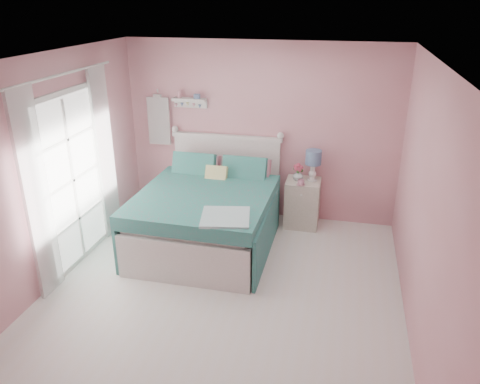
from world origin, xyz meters
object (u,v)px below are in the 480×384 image
at_px(nightstand, 302,203).
at_px(table_lamp, 313,160).
at_px(teacup, 301,182).
at_px(bed, 208,215).
at_px(vase, 298,175).

xyz_separation_m(nightstand, table_lamp, (0.12, 0.04, 0.66)).
height_order(table_lamp, teacup, table_lamp).
bearing_deg(bed, vase, 37.74).
xyz_separation_m(vase, teacup, (0.06, -0.17, -0.04)).
xyz_separation_m(bed, teacup, (1.17, 0.65, 0.32)).
height_order(bed, vase, bed).
bearing_deg(teacup, table_lamp, 57.25).
bearing_deg(nightstand, table_lamp, 20.53).
bearing_deg(table_lamp, bed, -146.44).
distance_m(bed, table_lamp, 1.67).
distance_m(nightstand, teacup, 0.42).
xyz_separation_m(bed, table_lamp, (1.30, 0.86, 0.60)).
height_order(nightstand, table_lamp, table_lamp).
xyz_separation_m(table_lamp, vase, (-0.20, -0.04, -0.23)).
bearing_deg(bed, teacup, 30.23).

